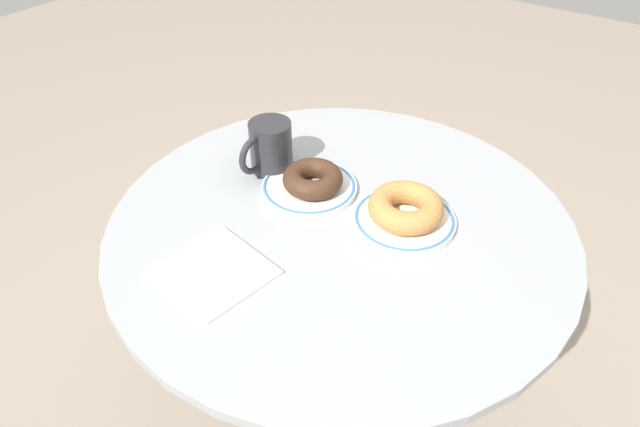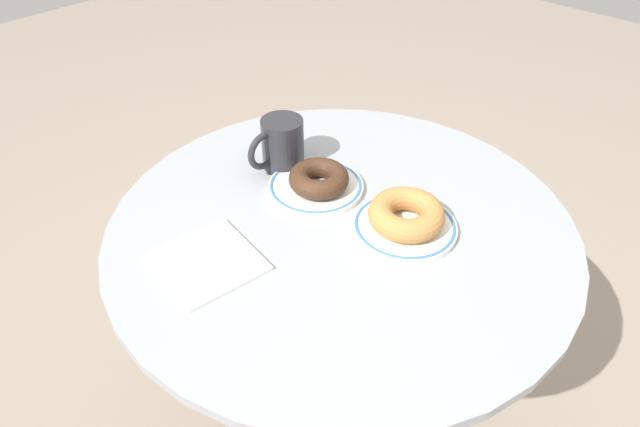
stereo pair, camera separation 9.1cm
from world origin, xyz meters
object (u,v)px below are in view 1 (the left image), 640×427
Objects in this scene: plate_right at (404,219)px; donut_chocolate at (313,179)px; coffee_mug at (269,147)px; cafe_table at (338,303)px; paper_napkin at (216,271)px; donut_old_fashioned at (406,207)px; plate_left at (309,187)px.

donut_chocolate is at bearing -173.44° from plate_right.
plate_right is 1.40× the size of coffee_mug.
coffee_mug is at bearing 166.13° from cafe_table.
plate_right reaches higher than paper_napkin.
coffee_mug is at bearing -178.57° from donut_old_fashioned.
coffee_mug reaches higher than plate_right.
plate_right is 0.28m from coffee_mug.
plate_left is 1.40× the size of coffee_mug.
plate_right is at bearing 1.43° from coffee_mug.
coffee_mug is at bearing 173.15° from donut_chocolate.
paper_napkin is at bearing -67.71° from coffee_mug.
donut_chocolate is 0.86× the size of donut_old_fashioned.
donut_chocolate is 0.73× the size of paper_napkin.
donut_old_fashioned is 1.02× the size of coffee_mug.
cafe_table is 0.24m from plate_right.
plate_left is at bearing 92.11° from paper_napkin.
coffee_mug is at bearing 112.29° from paper_napkin.
donut_old_fashioned reaches higher than cafe_table.
plate_right is at bearing 26.57° from donut_old_fashioned.
coffee_mug is (-0.19, 0.05, 0.26)m from cafe_table.
plate_left is at bearing -174.59° from plate_right.
donut_old_fashioned is (-0.00, -0.00, 0.03)m from plate_right.
paper_napkin is (-0.00, -0.25, -0.03)m from donut_chocolate.
paper_napkin is (-0.17, -0.27, -0.03)m from donut_old_fashioned.
cafe_table is 5.32× the size of paper_napkin.
donut_old_fashioned is 0.85× the size of paper_napkin.
paper_napkin is 0.28m from coffee_mug.
paper_napkin is (-0.17, -0.27, -0.00)m from plate_right.
coffee_mug reaches higher than plate_left.
donut_old_fashioned is (0.18, 0.02, 0.03)m from plate_left.
coffee_mug is at bearing 173.97° from plate_left.
paper_napkin is at bearing -87.89° from plate_left.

